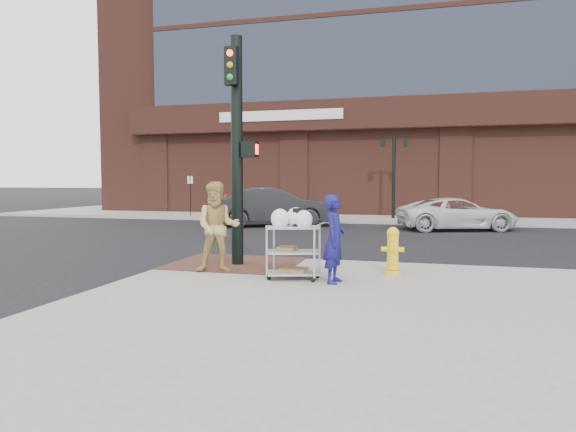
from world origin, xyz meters
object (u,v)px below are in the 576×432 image
(lamp_post, at_px, (394,168))
(utility_cart, at_px, (293,247))
(minivan_white, at_px, (457,214))
(traffic_signal_pole, at_px, (237,144))
(fire_hydrant, at_px, (393,250))
(woman_blue, at_px, (335,239))
(sedan_dark, at_px, (273,207))
(pedestrian_tan, at_px, (218,227))

(lamp_post, relative_size, utility_cart, 2.95)
(minivan_white, bearing_deg, traffic_signal_pole, 136.40)
(traffic_signal_pole, distance_m, minivan_white, 12.59)
(minivan_white, xyz_separation_m, fire_hydrant, (-1.87, -11.53, -0.02))
(woman_blue, relative_size, utility_cart, 1.20)
(sedan_dark, bearing_deg, minivan_white, -113.02)
(woman_blue, distance_m, minivan_white, 13.00)
(lamp_post, height_order, utility_cart, lamp_post)
(woman_blue, bearing_deg, traffic_signal_pole, 64.45)
(lamp_post, height_order, traffic_signal_pole, traffic_signal_pole)
(minivan_white, xyz_separation_m, utility_cart, (-3.66, -12.52, 0.11))
(sedan_dark, relative_size, minivan_white, 1.10)
(pedestrian_tan, bearing_deg, utility_cart, -30.39)
(traffic_signal_pole, height_order, sedan_dark, traffic_signal_pole)
(lamp_post, bearing_deg, traffic_signal_pole, -99.24)
(traffic_signal_pole, relative_size, sedan_dark, 0.96)
(lamp_post, height_order, woman_blue, lamp_post)
(pedestrian_tan, xyz_separation_m, minivan_white, (5.34, 12.20, -0.42))
(pedestrian_tan, distance_m, fire_hydrant, 3.56)
(lamp_post, bearing_deg, woman_blue, -90.19)
(traffic_signal_pole, height_order, fire_hydrant, traffic_signal_pole)
(traffic_signal_pole, xyz_separation_m, pedestrian_tan, (-0.07, -0.97, -1.76))
(utility_cart, bearing_deg, fire_hydrant, 28.94)
(lamp_post, xyz_separation_m, sedan_dark, (-4.99, -4.19, -1.76))
(fire_hydrant, bearing_deg, minivan_white, 80.77)
(woman_blue, relative_size, sedan_dark, 0.31)
(utility_cart, bearing_deg, lamp_post, 86.99)
(sedan_dark, height_order, fire_hydrant, sedan_dark)
(pedestrian_tan, xyz_separation_m, fire_hydrant, (3.47, 0.66, -0.44))
(sedan_dark, xyz_separation_m, fire_hydrant, (5.91, -11.35, -0.23))
(sedan_dark, bearing_deg, fire_hydrant, -176.89)
(traffic_signal_pole, xyz_separation_m, minivan_white, (5.27, 11.22, -2.17))
(woman_blue, height_order, pedestrian_tan, pedestrian_tan)
(minivan_white, bearing_deg, woman_blue, 148.89)
(pedestrian_tan, relative_size, utility_cart, 1.36)
(fire_hydrant, bearing_deg, woman_blue, -130.55)
(pedestrian_tan, distance_m, utility_cart, 1.74)
(lamp_post, relative_size, sedan_dark, 0.77)
(pedestrian_tan, height_order, fire_hydrant, pedestrian_tan)
(sedan_dark, bearing_deg, utility_cart, 174.06)
(woman_blue, distance_m, utility_cart, 0.85)
(traffic_signal_pole, bearing_deg, minivan_white, 64.83)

